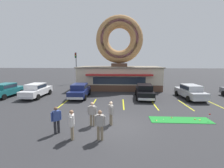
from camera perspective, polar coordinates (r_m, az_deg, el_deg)
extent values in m
plane|color=#2D2D30|center=(10.26, 1.31, -15.50)|extent=(160.00, 160.00, 0.00)
cube|color=brown|center=(23.65, 2.71, -0.40)|extent=(12.00, 6.00, 0.90)
cube|color=beige|center=(23.45, 2.73, 3.46)|extent=(12.00, 6.00, 2.30)
cube|color=slate|center=(23.37, 2.76, 6.46)|extent=(12.30, 6.30, 0.16)
cube|color=#B21E1E|center=(20.13, 2.72, 3.44)|extent=(9.00, 0.60, 0.20)
cube|color=#232D3D|center=(20.51, 2.70, 1.29)|extent=(7.20, 0.03, 1.00)
cube|color=brown|center=(23.36, 2.76, 7.27)|extent=(2.40, 1.80, 0.50)
torus|color=#B27F4C|center=(23.57, 2.83, 16.55)|extent=(7.10, 1.90, 7.10)
torus|color=#D8728C|center=(23.14, 2.83, 16.69)|extent=(6.25, 1.05, 6.24)
cube|color=#1E842D|center=(12.10, 24.51, -12.37)|extent=(4.28, 1.19, 0.03)
torus|color=#E5C666|center=(12.62, 30.42, -11.76)|extent=(0.13, 0.13, 0.04)
torus|color=#D17F47|center=(12.22, 21.79, -11.83)|extent=(0.13, 0.13, 0.04)
torus|color=#E5C666|center=(11.35, 16.53, -13.14)|extent=(0.13, 0.13, 0.04)
torus|color=#D17F47|center=(12.63, 29.08, -11.64)|extent=(0.13, 0.13, 0.04)
sphere|color=white|center=(11.65, 18.97, -12.67)|extent=(0.04, 0.04, 0.04)
cylinder|color=silver|center=(12.72, 32.87, -10.59)|extent=(0.01, 0.01, 0.55)
cube|color=red|center=(12.68, 33.19, -9.60)|extent=(0.12, 0.01, 0.08)
cube|color=#196066|center=(21.69, -35.33, -2.30)|extent=(1.99, 4.49, 0.68)
cube|color=#196066|center=(21.48, -35.74, -0.70)|extent=(1.67, 2.18, 0.60)
cube|color=#232D3D|center=(21.48, -35.74, -0.64)|extent=(1.69, 2.10, 0.36)
cube|color=silver|center=(23.42, -31.71, -1.88)|extent=(1.67, 0.19, 0.24)
cylinder|color=black|center=(23.33, -34.69, -2.42)|extent=(0.25, 0.65, 0.64)
cylinder|color=black|center=(22.23, -31.24, -2.61)|extent=(0.25, 0.65, 0.64)
cylinder|color=black|center=(20.17, -35.89, -4.06)|extent=(0.25, 0.65, 0.64)
cube|color=black|center=(17.52, 12.21, -3.14)|extent=(2.04, 4.50, 0.68)
cube|color=black|center=(17.26, 12.32, -1.16)|extent=(1.69, 2.20, 0.60)
cube|color=#232D3D|center=(17.25, 12.33, -1.10)|extent=(1.71, 2.11, 0.36)
cube|color=silver|center=(19.74, 11.56, -2.50)|extent=(1.67, 0.21, 0.24)
cube|color=silver|center=(15.41, 12.98, -5.72)|extent=(1.67, 0.21, 0.24)
cylinder|color=black|center=(18.86, 9.11, -3.27)|extent=(0.26, 0.65, 0.64)
cylinder|color=black|center=(19.02, 14.42, -3.33)|extent=(0.26, 0.65, 0.64)
cylinder|color=black|center=(16.20, 9.52, -5.27)|extent=(0.26, 0.65, 0.64)
cylinder|color=black|center=(16.39, 15.70, -5.31)|extent=(0.26, 0.65, 0.64)
cube|color=#B2B5BA|center=(19.00, 27.56, -3.03)|extent=(2.04, 4.50, 0.68)
cube|color=#B2B5BA|center=(18.76, 27.91, -1.20)|extent=(1.69, 2.20, 0.60)
cube|color=#232D3D|center=(18.76, 27.92, -1.14)|extent=(1.71, 2.11, 0.36)
cube|color=silver|center=(20.99, 24.65, -2.46)|extent=(1.67, 0.21, 0.24)
cube|color=silver|center=(17.17, 31.02, -5.28)|extent=(1.67, 0.21, 0.24)
cylinder|color=black|center=(19.87, 23.40, -3.27)|extent=(0.26, 0.65, 0.64)
cylinder|color=black|center=(20.65, 27.87, -3.14)|extent=(0.26, 0.65, 0.64)
cylinder|color=black|center=(17.48, 27.04, -5.08)|extent=(0.26, 0.65, 0.64)
cylinder|color=black|center=(18.37, 31.92, -4.83)|extent=(0.26, 0.65, 0.64)
cube|color=navy|center=(17.90, -12.12, -2.89)|extent=(1.86, 4.44, 0.68)
cube|color=navy|center=(17.64, -12.30, -0.95)|extent=(1.61, 2.14, 0.60)
cube|color=#232D3D|center=(17.64, -12.31, -0.88)|extent=(1.63, 2.05, 0.36)
cube|color=silver|center=(20.08, -10.62, -2.28)|extent=(1.67, 0.14, 0.24)
cube|color=silver|center=(15.85, -13.98, -5.35)|extent=(1.67, 0.14, 0.24)
cylinder|color=black|center=(19.48, -13.67, -3.02)|extent=(0.24, 0.65, 0.64)
cylinder|color=black|center=(19.10, -8.56, -3.10)|extent=(0.24, 0.65, 0.64)
cylinder|color=black|center=(16.93, -16.07, -4.89)|extent=(0.24, 0.65, 0.64)
cylinder|color=black|center=(16.48, -10.21, -5.04)|extent=(0.24, 0.65, 0.64)
cylinder|color=black|center=(22.55, 36.79, -2.95)|extent=(0.25, 0.65, 0.64)
cube|color=silver|center=(19.78, -26.71, -2.54)|extent=(1.81, 4.42, 0.68)
cube|color=silver|center=(19.55, -27.06, -0.78)|extent=(1.58, 2.12, 0.60)
cube|color=#232D3D|center=(19.55, -27.06, -0.72)|extent=(1.61, 2.03, 0.36)
cube|color=silver|center=(21.74, -23.74, -2.04)|extent=(1.67, 0.12, 0.24)
cube|color=silver|center=(17.98, -30.21, -4.63)|extent=(1.67, 0.12, 0.24)
cylinder|color=black|center=(21.44, -26.86, -2.66)|extent=(0.23, 0.64, 0.64)
cylinder|color=black|center=(20.61, -22.63, -2.81)|extent=(0.23, 0.64, 0.64)
cylinder|color=black|center=(19.19, -30.95, -4.21)|extent=(0.23, 0.64, 0.64)
cylinder|color=black|center=(18.26, -26.38, -4.48)|extent=(0.23, 0.64, 0.64)
cylinder|color=#7F7056|center=(10.31, -0.54, -13.00)|extent=(0.15, 0.15, 0.78)
cylinder|color=#7F7056|center=(10.13, -0.24, -13.41)|extent=(0.15, 0.15, 0.78)
cube|color=gray|center=(9.99, -0.40, -9.60)|extent=(0.35, 0.44, 0.57)
cylinder|color=gray|center=(10.23, -0.77, -9.33)|extent=(0.10, 0.10, 0.53)
cylinder|color=gray|center=(9.77, 0.00, -10.21)|extent=(0.10, 0.10, 0.53)
sphere|color=beige|center=(9.87, -0.40, -7.29)|extent=(0.21, 0.21, 0.21)
cylinder|color=#7F7056|center=(10.12, -6.91, -13.51)|extent=(0.15, 0.15, 0.78)
cylinder|color=#7F7056|center=(10.17, -8.03, -13.42)|extent=(0.15, 0.15, 0.78)
cube|color=gray|center=(9.91, -7.55, -9.85)|extent=(0.40, 0.27, 0.57)
cylinder|color=gray|center=(9.86, -6.12, -10.09)|extent=(0.10, 0.10, 0.52)
cylinder|color=gray|center=(9.98, -8.96, -9.91)|extent=(0.10, 0.10, 0.52)
sphere|color=tan|center=(9.78, -7.60, -7.52)|extent=(0.21, 0.21, 0.21)
cylinder|color=#232328|center=(9.70, -19.70, -14.96)|extent=(0.15, 0.15, 0.79)
cylinder|color=#232328|center=(9.64, -20.87, -15.16)|extent=(0.15, 0.15, 0.79)
cube|color=#33478C|center=(9.42, -20.51, -11.23)|extent=(0.44, 0.43, 0.58)
cylinder|color=#33478C|center=(9.50, -19.03, -11.17)|extent=(0.10, 0.10, 0.53)
cylinder|color=#33478C|center=(9.37, -21.98, -11.62)|extent=(0.10, 0.10, 0.53)
sphere|color=brown|center=(9.29, -20.65, -8.75)|extent=(0.21, 0.21, 0.21)
cylinder|color=#7F7056|center=(8.47, -5.25, -17.98)|extent=(0.15, 0.15, 0.81)
cylinder|color=#7F7056|center=(8.44, -3.86, -18.09)|extent=(0.15, 0.15, 0.81)
cube|color=gray|center=(8.16, -4.62, -13.62)|extent=(0.40, 0.27, 0.60)
cylinder|color=gray|center=(8.22, -6.37, -13.68)|extent=(0.10, 0.10, 0.55)
cylinder|color=gray|center=(8.13, -2.84, -13.92)|extent=(0.10, 0.10, 0.55)
sphere|color=#9E7051|center=(8.00, -4.66, -10.72)|extent=(0.22, 0.22, 0.22)
cylinder|color=#7F7056|center=(8.87, -14.84, -17.00)|extent=(0.15, 0.15, 0.80)
cylinder|color=#7F7056|center=(8.69, -14.96, -17.57)|extent=(0.15, 0.15, 0.80)
cube|color=silver|center=(8.50, -15.09, -13.05)|extent=(0.32, 0.42, 0.59)
cylinder|color=silver|center=(8.74, -14.92, -12.63)|extent=(0.10, 0.10, 0.54)
cylinder|color=silver|center=(8.28, -15.24, -13.88)|extent=(0.10, 0.10, 0.54)
sphere|color=#9E7051|center=(8.35, -15.21, -10.29)|extent=(0.22, 0.22, 0.22)
cylinder|color=#232833|center=(21.92, -13.77, -1.31)|extent=(0.56, 0.56, 0.95)
torus|color=black|center=(21.84, -13.82, -0.09)|extent=(0.57, 0.57, 0.05)
cylinder|color=#595B60|center=(29.09, -13.43, 5.94)|extent=(0.16, 0.16, 5.80)
cube|color=black|center=(28.90, -13.69, 10.57)|extent=(0.28, 0.24, 0.90)
sphere|color=red|center=(28.80, -13.78, 11.18)|extent=(0.18, 0.18, 0.18)
sphere|color=orange|center=(28.79, -13.76, 10.58)|extent=(0.18, 0.18, 0.18)
sphere|color=green|center=(28.78, -13.74, 9.98)|extent=(0.18, 0.18, 0.18)
cube|color=yellow|center=(15.96, -17.88, -6.97)|extent=(0.12, 3.60, 0.01)
cube|color=yellow|center=(15.17, -7.13, -7.42)|extent=(0.12, 3.60, 0.01)
cube|color=yellow|center=(14.96, 4.37, -7.61)|extent=(0.12, 3.60, 0.01)
cube|color=yellow|center=(15.34, 15.74, -7.51)|extent=(0.12, 3.60, 0.01)
cube|color=yellow|center=(16.27, 26.17, -7.16)|extent=(0.12, 3.60, 0.01)
cube|color=yellow|center=(17.67, 35.20, -6.66)|extent=(0.12, 3.60, 0.01)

